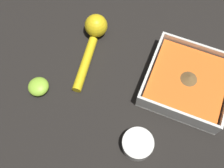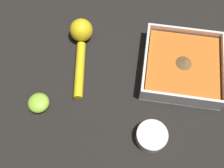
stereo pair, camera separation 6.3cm
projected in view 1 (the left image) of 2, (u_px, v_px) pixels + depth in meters
The scene contains 5 objects.
ground_plane at pixel (178, 96), 0.65m from camera, with size 4.00×4.00×0.00m, color black.
square_dish at pixel (187, 82), 0.64m from camera, with size 0.20×0.20×0.05m.
spice_bowl at pixel (137, 144), 0.58m from camera, with size 0.07×0.07×0.03m.
lemon_squeezer at pixel (93, 35), 0.70m from camera, with size 0.22×0.07×0.06m.
lemon_half at pixel (38, 87), 0.65m from camera, with size 0.05×0.05×0.03m.
Camera 1 is at (0.29, -0.06, 0.60)m, focal length 42.00 mm.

